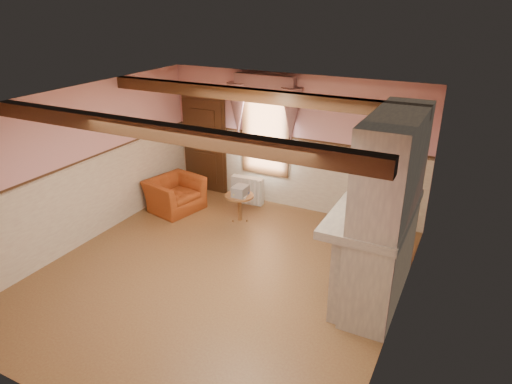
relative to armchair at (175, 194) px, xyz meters
The scene contains 26 objects.
floor 2.74m from the armchair, 39.35° to the right, with size 5.50×6.00×0.01m, color brown.
ceiling 3.67m from the armchair, 39.35° to the right, with size 5.50×6.00×0.01m, color silver.
wall_back 2.68m from the armchair, 31.19° to the left, with size 5.50×0.02×2.80m, color pink.
wall_front 5.28m from the armchair, 66.00° to the right, with size 5.50×0.02×2.80m, color pink.
wall_left 2.13m from the armchair, 110.50° to the right, with size 0.02×6.00×2.80m, color pink.
wall_right 5.26m from the armchair, 19.57° to the right, with size 0.02×6.00×2.80m, color pink.
wainscot 2.75m from the armchair, 39.35° to the right, with size 5.50×6.00×1.50m, color beige, non-canonical shape.
chair_rail 2.96m from the armchair, 39.35° to the right, with size 5.50×6.00×0.08m, color black, non-canonical shape.
firebox 4.26m from the armchair, 15.34° to the right, with size 0.20×0.95×0.90m, color black.
armchair is the anchor object (origin of this frame).
side_table 1.47m from the armchair, ahead, with size 0.57×0.57×0.55m, color brown.
book_stack 1.53m from the armchair, ahead, with size 0.26×0.32×0.20m, color #B7AD8C.
radiator 1.56m from the armchair, 38.78° to the left, with size 0.70×0.18×0.60m, color silver.
bowl 4.62m from the armchair, 13.95° to the right, with size 0.32×0.32×0.08m, color brown.
mantel_clock 4.52m from the armchair, ahead, with size 0.14×0.24×0.20m, color black.
oil_lamp 4.54m from the armchair, ahead, with size 0.11×0.11×0.28m, color gold.
candle_red 4.83m from the armchair, 22.04° to the right, with size 0.06×0.06×0.16m, color #AE152B.
jar_yellow 4.78m from the armchair, 20.53° to the right, with size 0.06×0.06×0.12m, color gold.
fireplace 4.79m from the armchair, 13.96° to the right, with size 0.85×2.00×2.80m, color gray.
mantel 4.61m from the armchair, 14.51° to the right, with size 1.05×2.05×0.12m, color gray.
overmantel_mirror 4.61m from the armchair, 15.13° to the right, with size 0.06×1.44×1.04m, color silver.
door 1.41m from the armchair, 89.78° to the left, with size 1.10×0.10×2.10m, color black.
window 2.35m from the armchair, 39.58° to the left, with size 1.06×0.08×2.02m, color white.
window_drapes 2.69m from the armchair, 37.49° to the left, with size 1.30×0.14×1.40m, color gray.
ceiling_beam_front 4.31m from the armchair, 54.27° to the right, with size 5.50×0.18×0.20m, color black.
ceiling_beam_back 3.20m from the armchair, 14.03° to the right, with size 5.50×0.18×0.20m, color black.
Camera 1 is at (3.38, -5.32, 4.16)m, focal length 32.00 mm.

